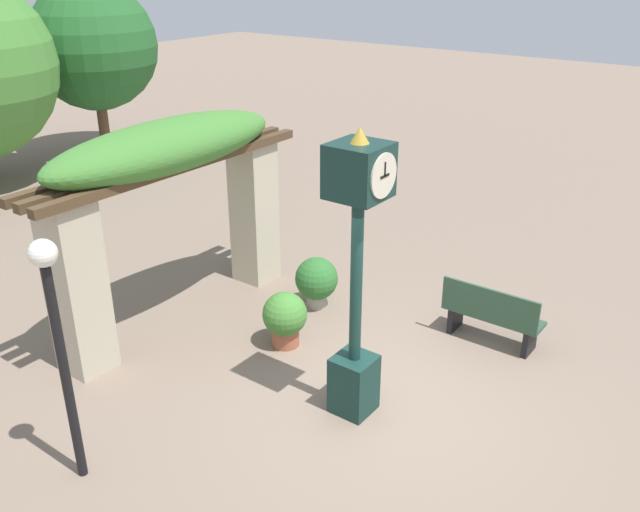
# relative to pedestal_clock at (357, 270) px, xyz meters

# --- Properties ---
(ground_plane) EXTENTS (60.00, 60.00, 0.00)m
(ground_plane) POSITION_rel_pedestal_clock_xyz_m (0.36, -0.19, -1.86)
(ground_plane) COLOR #7F6B5B
(pedestal_clock) EXTENTS (0.58, 0.62, 3.46)m
(pedestal_clock) POSITION_rel_pedestal_clock_xyz_m (0.00, 0.00, 0.00)
(pedestal_clock) COLOR #14332D
(pedestal_clock) RESTS_ON ground
(pergola) EXTENTS (4.56, 1.18, 3.00)m
(pergola) POSITION_rel_pedestal_clock_xyz_m (0.36, 3.35, 0.31)
(pergola) COLOR #BCB299
(pergola) RESTS_ON ground
(potted_plant_near_left) EXTENTS (0.66, 0.66, 0.81)m
(potted_plant_near_left) POSITION_rel_pedestal_clock_xyz_m (1.83, 1.92, -1.41)
(potted_plant_near_left) COLOR gray
(potted_plant_near_left) RESTS_ON ground
(potted_plant_near_right) EXTENTS (0.63, 0.63, 0.80)m
(potted_plant_near_right) POSITION_rel_pedestal_clock_xyz_m (0.66, 1.59, -1.42)
(potted_plant_near_right) COLOR #9E563D
(potted_plant_near_right) RESTS_ON ground
(park_bench) EXTENTS (0.42, 1.39, 0.89)m
(park_bench) POSITION_rel_pedestal_clock_xyz_m (2.42, -0.69, -1.43)
(park_bench) COLOR #2D4C38
(park_bench) RESTS_ON ground
(lamp_post) EXTENTS (0.27, 0.27, 2.70)m
(lamp_post) POSITION_rel_pedestal_clock_xyz_m (-2.63, 1.69, -0.04)
(lamp_post) COLOR black
(lamp_post) RESTS_ON ground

